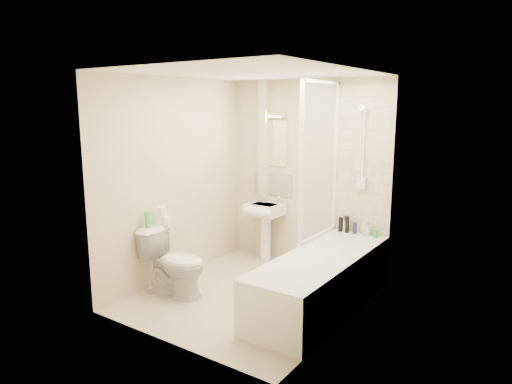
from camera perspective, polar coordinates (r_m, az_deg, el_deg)
The scene contains 26 objects.
floor at distance 5.18m, azimuth -0.56°, elevation -12.80°, with size 2.50×2.50×0.00m, color beige.
wall_back at distance 5.88m, azimuth 6.42°, elevation 2.17°, with size 2.20×0.02×2.40m, color beige.
wall_left at distance 5.53m, azimuth -9.98°, elevation 1.52°, with size 0.02×2.50×2.40m, color beige.
wall_right at distance 4.31m, azimuth 11.49°, elevation -1.15°, with size 0.02×2.50×2.40m, color beige.
ceiling at distance 4.76m, azimuth -0.62°, elevation 14.71°, with size 2.20×2.50×0.02m, color white.
tile_back at distance 5.53m, azimuth 13.29°, elevation 3.76°, with size 0.70×0.01×1.75m, color beige.
tile_right at distance 4.45m, azimuth 12.47°, elevation 2.15°, with size 0.01×2.10×1.75m, color beige.
pipe_boxing at distance 6.15m, azimuth 1.04°, elevation 2.61°, with size 0.12×0.12×2.40m, color beige.
splashback at distance 6.16m, azimuth 2.07°, elevation 1.02°, with size 0.60×0.01×0.30m, color beige.
mirror at distance 6.09m, azimuth 2.09°, elevation 6.12°, with size 0.46×0.01×0.60m, color white.
strip_light at distance 6.05m, azimuth 2.00°, elevation 9.61°, with size 0.42×0.07×0.07m, color silver.
bathtub at distance 4.88m, azimuth 8.18°, elevation -10.78°, with size 0.70×2.10×0.55m.
shower_screen at distance 5.27m, azimuth 8.00°, elevation 3.88°, with size 0.04×0.92×1.80m.
shower_fixture at distance 5.48m, azimuth 13.15°, elevation 4.97°, with size 0.10×0.16×0.99m.
pedestal_sink at distance 6.06m, azimuth 0.89°, elevation -3.02°, with size 0.46×0.45×0.90m.
bottle_black_a at distance 5.69m, azimuth 10.52°, elevation -4.00°, with size 0.06×0.06×0.18m, color black.
bottle_white_a at distance 5.67m, azimuth 11.14°, elevation -4.24°, with size 0.06×0.06×0.15m, color silver.
bottle_black_b at distance 5.66m, azimuth 11.27°, elevation -3.98°, with size 0.06×0.06×0.20m, color black.
bottle_blue at distance 5.63m, azimuth 12.23°, elevation -4.43°, with size 0.05×0.05×0.14m, color navy.
bottle_cream at distance 5.58m, azimuth 13.44°, elevation -4.44°, with size 0.06×0.06×0.17m, color beige.
bottle_white_b at distance 5.57m, azimuth 13.80°, elevation -4.71°, with size 0.06×0.06×0.13m, color silver.
bottle_green at distance 5.55m, azimuth 14.70°, elevation -5.02°, with size 0.06×0.06×0.09m, color green.
toilet at distance 5.16m, azimuth -10.12°, elevation -8.65°, with size 0.78×0.50×0.74m, color white.
toilet_roll_lower at distance 5.26m, azimuth -11.16°, elevation -3.55°, with size 0.10×0.10×0.09m, color white.
toilet_roll_upper at distance 5.26m, azimuth -11.67°, elevation -2.43°, with size 0.11×0.11×0.11m, color white.
green_bottle at distance 5.17m, azimuth -13.43°, elevation -3.38°, with size 0.06×0.06×0.18m, color green.
Camera 1 is at (2.73, -3.89, 2.07)m, focal length 32.00 mm.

